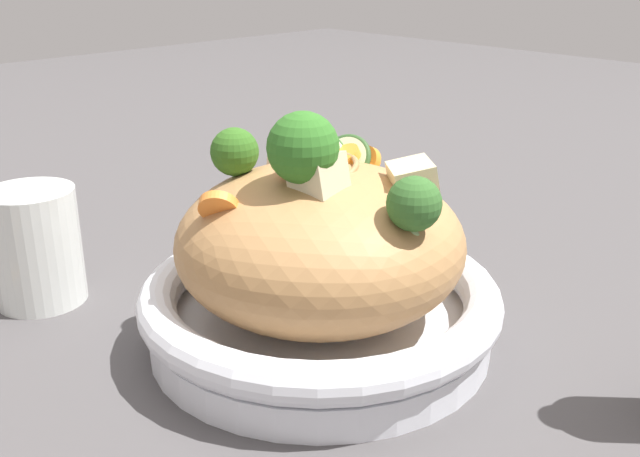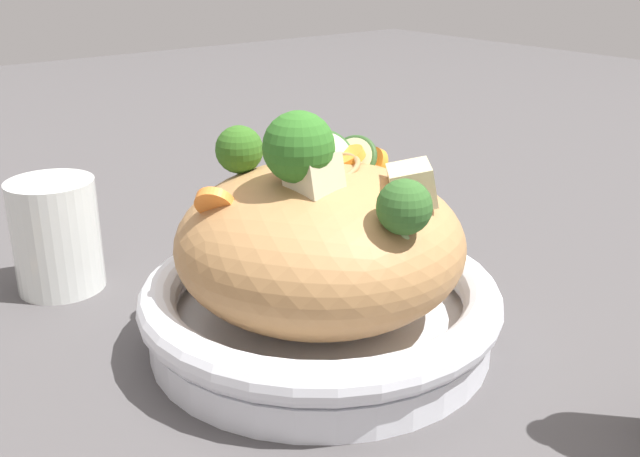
# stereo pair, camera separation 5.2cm
# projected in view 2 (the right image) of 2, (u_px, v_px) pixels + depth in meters

# --- Properties ---
(ground_plane) EXTENTS (3.00, 3.00, 0.00)m
(ground_plane) POSITION_uv_depth(u_px,v_px,m) (320.00, 341.00, 0.56)
(ground_plane) COLOR #494647
(serving_bowl) EXTENTS (0.26, 0.26, 0.05)m
(serving_bowl) POSITION_uv_depth(u_px,v_px,m) (320.00, 309.00, 0.55)
(serving_bowl) COLOR white
(serving_bowl) RESTS_ON ground_plane
(noodle_heap) EXTENTS (0.21, 0.21, 0.11)m
(noodle_heap) POSITION_uv_depth(u_px,v_px,m) (320.00, 243.00, 0.53)
(noodle_heap) COLOR #B1804D
(noodle_heap) RESTS_ON serving_bowl
(broccoli_florets) EXTENTS (0.08, 0.18, 0.08)m
(broccoli_florets) POSITION_uv_depth(u_px,v_px,m) (307.00, 162.00, 0.49)
(broccoli_florets) COLOR #94AB6D
(broccoli_florets) RESTS_ON serving_bowl
(carrot_coins) EXTENTS (0.16, 0.06, 0.04)m
(carrot_coins) POSITION_uv_depth(u_px,v_px,m) (310.00, 171.00, 0.52)
(carrot_coins) COLOR orange
(carrot_coins) RESTS_ON serving_bowl
(zucchini_slices) EXTENTS (0.09, 0.08, 0.06)m
(zucchini_slices) POSITION_uv_depth(u_px,v_px,m) (342.00, 160.00, 0.56)
(zucchini_slices) COLOR beige
(zucchini_slices) RESTS_ON serving_bowl
(chicken_chunks) EXTENTS (0.10, 0.16, 0.05)m
(chicken_chunks) POSITION_uv_depth(u_px,v_px,m) (341.00, 170.00, 0.52)
(chicken_chunks) COLOR beige
(chicken_chunks) RESTS_ON serving_bowl
(drinking_glass) EXTENTS (0.07, 0.07, 0.10)m
(drinking_glass) POSITION_uv_depth(u_px,v_px,m) (56.00, 235.00, 0.63)
(drinking_glass) COLOR silver
(drinking_glass) RESTS_ON ground_plane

